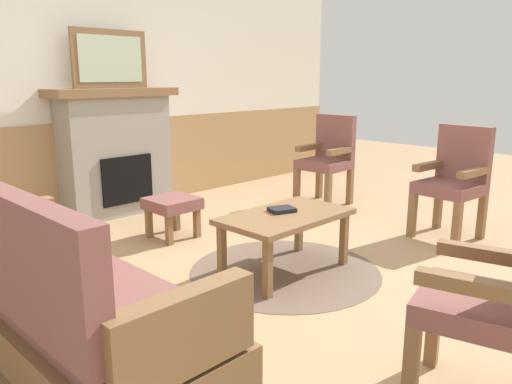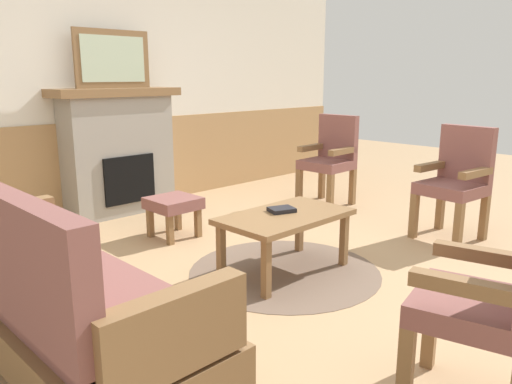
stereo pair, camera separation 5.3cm
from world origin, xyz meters
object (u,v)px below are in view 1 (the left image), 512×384
couch (62,299)px  armchair_front_left (499,291)px  framed_picture (110,59)px  armchair_by_window_left (328,156)px  book_on_table (282,210)px  coffee_table (286,221)px  fireplace (116,151)px  armchair_near_fireplace (455,177)px  footstool (172,206)px

couch → armchair_front_left: bearing=-52.3°
framed_picture → armchair_by_window_left: bearing=-34.7°
couch → book_on_table: bearing=6.2°
coffee_table → armchair_by_window_left: size_ratio=0.98×
fireplace → armchair_near_fireplace: fireplace is taller
framed_picture → book_on_table: (0.02, -2.24, -1.10)m
book_on_table → footstool: book_on_table is taller
armchair_near_fireplace → couch: bearing=173.8°
coffee_table → couch: bearing=-175.6°
framed_picture → armchair_by_window_left: (1.86, -1.29, -1.02)m
armchair_by_window_left → framed_picture: bearing=145.3°
book_on_table → armchair_near_fireplace: (1.64, -0.56, 0.08)m
footstool → coffee_table: bearing=-85.8°
armchair_by_window_left → footstool: bearing=173.3°
armchair_front_left → couch: bearing=127.7°
armchair_by_window_left → armchair_front_left: (-2.41, -2.65, 0.00)m
framed_picture → footstool: framed_picture is taller
coffee_table → armchair_near_fireplace: 1.74m
armchair_near_fireplace → armchair_by_window_left: bearing=82.3°
footstool → armchair_near_fireplace: size_ratio=0.41×
fireplace → book_on_table: bearing=-89.5°
coffee_table → book_on_table: 0.09m
framed_picture → armchair_by_window_left: framed_picture is taller
coffee_table → footstool: 1.25m
couch → armchair_front_left: size_ratio=1.84×
couch → coffee_table: couch is taller
couch → armchair_near_fireplace: 3.40m
framed_picture → armchair_by_window_left: size_ratio=0.82×
book_on_table → footstool: (-0.11, 1.18, -0.17)m
framed_picture → couch: size_ratio=0.44×
fireplace → armchair_near_fireplace: bearing=-59.4°
couch → fireplace: bearing=54.7°
footstool → book_on_table: bearing=-84.5°
book_on_table → footstool: 1.20m
footstool → armchair_by_window_left: (1.95, -0.23, 0.25)m
fireplace → armchair_near_fireplace: (1.66, -2.80, -0.11)m
book_on_table → armchair_front_left: bearing=-108.5°
framed_picture → couch: 3.19m
couch → framed_picture: bearing=54.7°
fireplace → book_on_table: 2.25m
footstool → armchair_front_left: (-0.46, -2.89, 0.25)m
armchair_near_fireplace → framed_picture: bearing=120.6°
fireplace → footstool: (-0.09, -1.06, -0.37)m
framed_picture → armchair_near_fireplace: bearing=-59.4°
armchair_front_left → footstool: bearing=81.0°
couch → footstool: bearing=40.2°
framed_picture → coffee_table: (-0.00, -2.30, -1.17)m
couch → armchair_near_fireplace: size_ratio=1.84×
fireplace → couch: fireplace is taller
framed_picture → coffee_table: bearing=-90.0°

